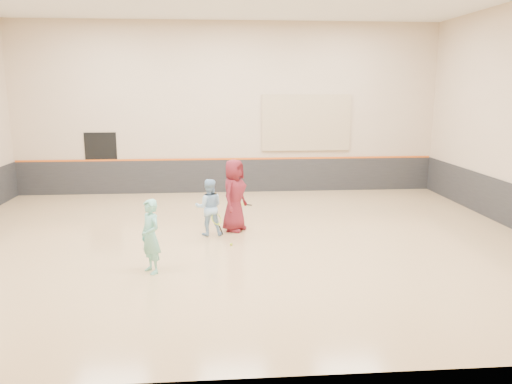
{
  "coord_description": "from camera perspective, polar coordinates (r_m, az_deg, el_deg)",
  "views": [
    {
      "loc": [
        -0.46,
        -11.87,
        3.73
      ],
      "look_at": [
        0.54,
        0.4,
        1.15
      ],
      "focal_mm": 35.0,
      "sensor_mm": 36.0,
      "label": 1
    }
  ],
  "objects": [
    {
      "name": "held_racket",
      "position": [
        12.69,
        -4.54,
        -3.09
      ],
      "size": [
        0.39,
        0.39,
        0.63
      ],
      "primitive_type": null,
      "color": "#B9DB30",
      "rests_on": "instructor"
    },
    {
      "name": "acoustic_panel",
      "position": [
        18.16,
        5.77,
        7.89
      ],
      "size": [
        3.2,
        0.08,
        2.0
      ],
      "primitive_type": "cube",
      "color": "tan",
      "rests_on": "wall_back"
    },
    {
      "name": "girl",
      "position": [
        10.39,
        -11.95,
        -4.98
      ],
      "size": [
        0.63,
        0.67,
        1.54
      ],
      "primitive_type": "imported",
      "rotation": [
        0.0,
        0.0,
        -0.95
      ],
      "color": "#75CCBB",
      "rests_on": "floor"
    },
    {
      "name": "room",
      "position": [
        12.23,
        -2.35,
        -1.97
      ],
      "size": [
        15.04,
        12.04,
        6.22
      ],
      "color": "tan",
      "rests_on": "ground"
    },
    {
      "name": "doorway",
      "position": [
        18.49,
        -17.23,
        3.12
      ],
      "size": [
        1.1,
        0.05,
        2.2
      ],
      "primitive_type": "cube",
      "color": "black",
      "rests_on": "floor"
    },
    {
      "name": "ball_under_racket",
      "position": [
        12.08,
        -2.85,
        -5.99
      ],
      "size": [
        0.07,
        0.07,
        0.07
      ],
      "primitive_type": "sphere",
      "color": "#B7CC2F",
      "rests_on": "floor"
    },
    {
      "name": "ball_beside_spare",
      "position": [
        14.07,
        -1.66,
        -3.4
      ],
      "size": [
        0.07,
        0.07,
        0.07
      ],
      "primitive_type": "sphere",
      "color": "#D8EF37",
      "rests_on": "floor"
    },
    {
      "name": "spare_racket",
      "position": [
        16.27,
        -1.67,
        -1.32
      ],
      "size": [
        0.69,
        0.69,
        0.06
      ],
      "primitive_type": null,
      "color": "#B1BF2A",
      "rests_on": "floor"
    },
    {
      "name": "accent_stripe",
      "position": [
        18.01,
        -3.13,
        3.8
      ],
      "size": [
        14.9,
        0.03,
        0.06
      ],
      "primitive_type": "cube",
      "color": "#D85914",
      "rests_on": "wall_back"
    },
    {
      "name": "young_man",
      "position": [
        13.13,
        -2.5,
        -0.37
      ],
      "size": [
        0.98,
        1.11,
        1.91
      ],
      "primitive_type": "imported",
      "rotation": [
        0.0,
        0.0,
        1.07
      ],
      "color": "maroon",
      "rests_on": "floor"
    },
    {
      "name": "instructor",
      "position": [
        12.82,
        -5.4,
        -1.75
      ],
      "size": [
        0.73,
        0.58,
        1.46
      ],
      "primitive_type": "imported",
      "rotation": [
        0.0,
        0.0,
        3.17
      ],
      "color": "#96C1E8",
      "rests_on": "floor"
    },
    {
      "name": "ball_in_hand",
      "position": [
        12.85,
        -1.97,
        0.48
      ],
      "size": [
        0.07,
        0.07,
        0.07
      ],
      "primitive_type": "sphere",
      "color": "#B9CF30",
      "rests_on": "young_man"
    },
    {
      "name": "wainscot_back",
      "position": [
        18.12,
        -3.11,
        1.86
      ],
      "size": [
        14.9,
        0.04,
        1.2
      ],
      "primitive_type": "cube",
      "color": "#232326",
      "rests_on": "floor"
    }
  ]
}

